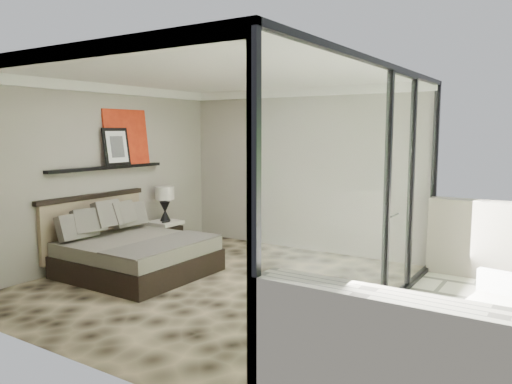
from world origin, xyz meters
The scene contains 12 objects.
floor centered at (0.00, 0.00, 0.00)m, with size 5.00×5.00×0.00m, color black.
ceiling centered at (0.00, 0.00, 2.79)m, with size 4.50×5.00×0.02m, color silver.
back_wall centered at (0.00, 2.49, 1.40)m, with size 4.50×0.02×2.80m, color gray.
left_wall centered at (-2.24, 0.00, 1.40)m, with size 0.02×5.00×2.80m, color gray.
glass_wall centered at (2.25, 0.00, 1.40)m, with size 0.08×5.00×2.80m, color white.
picture_ledge centered at (-2.18, 0.10, 1.50)m, with size 0.12×2.20×0.05m, color black.
bed centered at (-1.36, -0.21, 0.32)m, with size 1.92×1.86×1.06m.
nightstand centered at (-1.92, 1.08, 0.24)m, with size 0.49×0.49×0.49m, color black.
table_lamp centered at (-1.93, 1.11, 0.90)m, with size 0.33×0.33×0.60m.
abstract_canvas centered at (-2.19, 0.52, 1.97)m, with size 0.04×0.90×0.90m, color #B24B0F.
framed_print centered at (-2.14, 0.25, 1.82)m, with size 0.03×0.50×0.60m, color black.
lounger centered at (3.45, -0.06, 0.18)m, with size 0.96×1.56×0.57m.
Camera 1 is at (4.04, -5.22, 2.08)m, focal length 35.00 mm.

